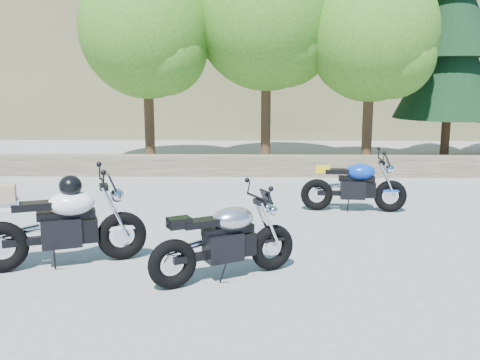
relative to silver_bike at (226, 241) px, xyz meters
name	(u,v)px	position (x,y,z in m)	size (l,w,h in m)	color
ground	(226,240)	(-0.08, 1.58, -0.48)	(90.00, 90.00, 0.00)	gray
stone_wall	(236,166)	(-0.08, 7.08, -0.23)	(22.00, 0.55, 0.50)	brown
tree_decid_left	(150,33)	(-2.47, 8.71, 3.15)	(3.67, 3.67, 5.62)	#382314
tree_decid_mid	(271,19)	(0.83, 9.11, 3.56)	(4.08, 4.08, 6.24)	#382314
tree_decid_right	(376,37)	(3.63, 8.51, 3.02)	(3.54, 3.54, 5.41)	#382314
conifer_near	(453,34)	(6.12, 9.78, 3.20)	(3.17, 3.17, 7.06)	#382314
silver_bike	(226,241)	(0.00, 0.00, 0.00)	(1.80, 1.07, 0.99)	black
white_bike	(62,222)	(-2.17, 0.41, 0.11)	(2.11, 0.98, 1.21)	black
blue_bike	(354,186)	(2.23, 3.44, 0.00)	(1.96, 0.62, 0.98)	black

